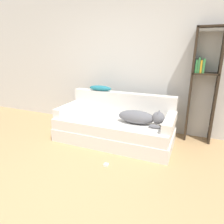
{
  "coord_description": "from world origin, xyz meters",
  "views": [
    {
      "loc": [
        1.35,
        -1.5,
        1.6
      ],
      "look_at": [
        0.08,
        1.49,
        0.57
      ],
      "focal_mm": 32.0,
      "sensor_mm": 36.0,
      "label": 1
    }
  ],
  "objects_px": {
    "throw_pillow": "(100,88)",
    "bookshelf": "(204,81)",
    "dog": "(141,117)",
    "power_adapter": "(106,165)",
    "couch": "(114,130)",
    "laptop": "(102,119)"
  },
  "relations": [
    {
      "from": "dog",
      "to": "power_adapter",
      "type": "xyz_separation_m",
      "value": [
        -0.28,
        -0.75,
        -0.52
      ]
    },
    {
      "from": "laptop",
      "to": "throw_pillow",
      "type": "relative_size",
      "value": 0.79
    },
    {
      "from": "couch",
      "to": "throw_pillow",
      "type": "bearing_deg",
      "value": 139.08
    },
    {
      "from": "power_adapter",
      "to": "couch",
      "type": "bearing_deg",
      "value": 104.75
    },
    {
      "from": "bookshelf",
      "to": "power_adapter",
      "type": "distance_m",
      "value": 2.14
    },
    {
      "from": "couch",
      "to": "bookshelf",
      "type": "distance_m",
      "value": 1.75
    },
    {
      "from": "throw_pillow",
      "to": "bookshelf",
      "type": "height_order",
      "value": "bookshelf"
    },
    {
      "from": "bookshelf",
      "to": "laptop",
      "type": "bearing_deg",
      "value": -154.9
    },
    {
      "from": "power_adapter",
      "to": "throw_pillow",
      "type": "bearing_deg",
      "value": 119.03
    },
    {
      "from": "couch",
      "to": "bookshelf",
      "type": "bearing_deg",
      "value": 24.47
    },
    {
      "from": "couch",
      "to": "power_adapter",
      "type": "bearing_deg",
      "value": -75.25
    },
    {
      "from": "throw_pillow",
      "to": "power_adapter",
      "type": "height_order",
      "value": "throw_pillow"
    },
    {
      "from": "bookshelf",
      "to": "couch",
      "type": "bearing_deg",
      "value": -155.53
    },
    {
      "from": "laptop",
      "to": "dog",
      "type": "bearing_deg",
      "value": -4.49
    },
    {
      "from": "laptop",
      "to": "bookshelf",
      "type": "xyz_separation_m",
      "value": [
        1.57,
        0.74,
        0.65
      ]
    },
    {
      "from": "dog",
      "to": "bookshelf",
      "type": "distance_m",
      "value": 1.25
    },
    {
      "from": "throw_pillow",
      "to": "power_adapter",
      "type": "xyz_separation_m",
      "value": [
        0.67,
        -1.21,
        -0.85
      ]
    },
    {
      "from": "dog",
      "to": "laptop",
      "type": "bearing_deg",
      "value": -176.88
    },
    {
      "from": "laptop",
      "to": "power_adapter",
      "type": "distance_m",
      "value": 0.92
    },
    {
      "from": "throw_pillow",
      "to": "bookshelf",
      "type": "distance_m",
      "value": 1.86
    },
    {
      "from": "couch",
      "to": "laptop",
      "type": "xyz_separation_m",
      "value": [
        -0.19,
        -0.11,
        0.22
      ]
    },
    {
      "from": "couch",
      "to": "power_adapter",
      "type": "xyz_separation_m",
      "value": [
        0.21,
        -0.82,
        -0.19
      ]
    }
  ]
}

